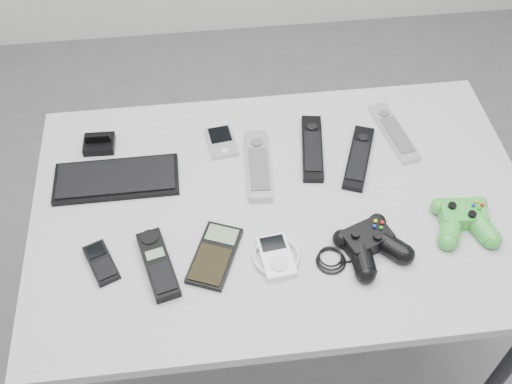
{
  "coord_description": "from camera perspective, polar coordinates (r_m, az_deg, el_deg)",
  "views": [
    {
      "loc": [
        -0.1,
        -0.92,
        1.88
      ],
      "look_at": [
        0.0,
        -0.03,
        0.8
      ],
      "focal_mm": 42.0,
      "sensor_mm": 36.0,
      "label": 1
    }
  ],
  "objects": [
    {
      "name": "pda",
      "position": [
        1.53,
        -3.29,
        4.82
      ],
      "size": [
        0.08,
        0.11,
        0.02
      ],
      "primitive_type": "cube",
      "rotation": [
        0.0,
        0.0,
        0.13
      ],
      "color": "#A7A8AE",
      "rests_on": "desk"
    },
    {
      "name": "remote_black_b",
      "position": [
        1.51,
        9.76,
        3.27
      ],
      "size": [
        0.12,
        0.21,
        0.02
      ],
      "primitive_type": "cube",
      "rotation": [
        0.0,
        0.0,
        -0.38
      ],
      "color": "black",
      "rests_on": "desk"
    },
    {
      "name": "mobile_phone",
      "position": [
        1.34,
        -14.53,
        -6.52
      ],
      "size": [
        0.09,
        0.12,
        0.02
      ],
      "primitive_type": "cube",
      "rotation": [
        0.0,
        0.0,
        0.4
      ],
      "color": "black",
      "rests_on": "desk"
    },
    {
      "name": "desk",
      "position": [
        1.46,
        2.46,
        -2.67
      ],
      "size": [
        1.17,
        0.75,
        0.78
      ],
      "color": "#AEAEB1",
      "rests_on": "floor"
    },
    {
      "name": "controller_green",
      "position": [
        1.42,
        19.2,
        -2.39
      ],
      "size": [
        0.15,
        0.16,
        0.05
      ],
      "primitive_type": null,
      "rotation": [
        0.0,
        0.0,
        -0.08
      ],
      "color": "#268E2B",
      "rests_on": "desk"
    },
    {
      "name": "cordless_handset",
      "position": [
        1.3,
        -9.32,
        -6.79
      ],
      "size": [
        0.1,
        0.18,
        0.03
      ],
      "primitive_type": "cube",
      "rotation": [
        0.0,
        0.0,
        0.25
      ],
      "color": "black",
      "rests_on": "desk"
    },
    {
      "name": "calculator",
      "position": [
        1.31,
        -3.96,
        -6.01
      ],
      "size": [
        0.14,
        0.18,
        0.02
      ],
      "primitive_type": "cube",
      "rotation": [
        0.0,
        0.0,
        -0.39
      ],
      "color": "black",
      "rests_on": "desk"
    },
    {
      "name": "mp3_player",
      "position": [
        1.3,
        1.94,
        -6.12
      ],
      "size": [
        0.12,
        0.12,
        0.02
      ],
      "primitive_type": "cube",
      "rotation": [
        0.0,
        0.0,
        0.12
      ],
      "color": "white",
      "rests_on": "desk"
    },
    {
      "name": "remote_silver_b",
      "position": [
        1.59,
        12.98,
        5.61
      ],
      "size": [
        0.08,
        0.21,
        0.02
      ],
      "primitive_type": "cube",
      "rotation": [
        0.0,
        0.0,
        0.17
      ],
      "color": "#B4B4BB",
      "rests_on": "desk"
    },
    {
      "name": "dock_bracket",
      "position": [
        1.56,
        -14.78,
        4.71
      ],
      "size": [
        0.08,
        0.07,
        0.04
      ],
      "primitive_type": "cube",
      "rotation": [
        0.0,
        0.0,
        -0.03
      ],
      "color": "black",
      "rests_on": "desk"
    },
    {
      "name": "controller_black",
      "position": [
        1.33,
        10.85,
        -4.78
      ],
      "size": [
        0.29,
        0.23,
        0.05
      ],
      "primitive_type": null,
      "rotation": [
        0.0,
        0.0,
        0.37
      ],
      "color": "black",
      "rests_on": "desk"
    },
    {
      "name": "pda_keyboard",
      "position": [
        1.48,
        -13.14,
        1.26
      ],
      "size": [
        0.3,
        0.13,
        0.02
      ],
      "primitive_type": "cube",
      "rotation": [
        0.0,
        0.0,
        0.0
      ],
      "color": "black",
      "rests_on": "desk"
    },
    {
      "name": "floor",
      "position": [
        2.09,
        -0.2,
        -13.41
      ],
      "size": [
        3.5,
        3.5,
        0.0
      ],
      "primitive_type": "plane",
      "color": "slate",
      "rests_on": "ground"
    },
    {
      "name": "remote_black_a",
      "position": [
        1.51,
        5.38,
        4.24
      ],
      "size": [
        0.08,
        0.22,
        0.02
      ],
      "primitive_type": "cube",
      "rotation": [
        0.0,
        0.0,
        -0.15
      ],
      "color": "black",
      "rests_on": "desk"
    },
    {
      "name": "remote_silver_a",
      "position": [
        1.46,
        0.24,
        2.65
      ],
      "size": [
        0.07,
        0.22,
        0.02
      ],
      "primitive_type": "cube",
      "rotation": [
        0.0,
        0.0,
        -0.06
      ],
      "color": "#A7A8AE",
      "rests_on": "desk"
    }
  ]
}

